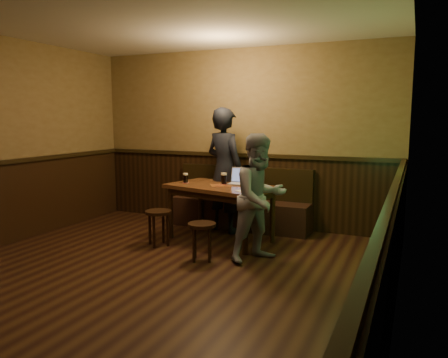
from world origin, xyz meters
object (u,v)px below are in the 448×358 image
stool_left (158,218)px  pint_left (186,178)px  stool_right (202,231)px  pint_mid (224,179)px  person_suit (225,170)px  laptop (241,180)px  pint_right (251,182)px  pub_table (221,193)px  bench (241,208)px  person_grey (260,198)px

stool_left → pint_left: 0.75m
stool_right → pint_mid: bearing=98.7°
pint_left → person_suit: bearing=50.0°
pint_left → laptop: size_ratio=0.42×
pint_mid → person_suit: (-0.15, 0.38, 0.07)m
stool_left → pint_right: size_ratio=2.78×
stool_right → pint_mid: (-0.15, 1.00, 0.50)m
pub_table → pint_right: pint_right is taller
pub_table → pint_left: bearing=-167.0°
bench → stool_right: (0.16, -1.67, 0.06)m
bench → pint_left: bench is taller
bench → stool_right: size_ratio=4.77×
pint_mid → pint_right: (0.49, -0.22, 0.00)m
stool_right → person_suit: person_suit is taller
pint_left → person_suit: size_ratio=0.08×
bench → stool_left: bearing=-116.1°
bench → laptop: laptop is taller
pint_right → person_suit: size_ratio=0.09×
pub_table → pint_left: 0.58m
person_suit → person_grey: (0.94, -1.09, -0.17)m
stool_left → person_suit: (0.51, 1.06, 0.55)m
stool_right → person_grey: bearing=24.6°
stool_left → person_suit: person_suit is taller
stool_left → stool_right: bearing=-21.4°
person_suit → pub_table: bearing=128.0°
stool_left → laptop: size_ratio=1.41×
stool_left → person_suit: bearing=64.1°
pub_table → laptop: 0.35m
pub_table → person_suit: 0.57m
stool_left → pint_mid: (0.67, 0.68, 0.48)m
stool_right → pint_left: (-0.71, 0.90, 0.49)m
person_suit → pint_right: bearing=158.3°
bench → pint_left: (-0.56, -0.78, 0.55)m
bench → laptop: size_ratio=6.45×
stool_left → person_grey: bearing=-1.1°
stool_left → stool_right: 0.88m
laptop → person_suit: bearing=139.7°
bench → stool_right: 1.68m
stool_right → person_suit: (-0.31, 1.38, 0.57)m
stool_right → bench: bearing=95.3°
stool_left → laptop: laptop is taller
stool_left → pint_left: (0.11, 0.57, 0.47)m
bench → pub_table: bench is taller
pub_table → pint_left: pint_left is taller
stool_right → laptop: (0.07, 1.10, 0.48)m
bench → person_grey: size_ratio=1.43×
person_suit → person_grey: bearing=151.9°
stool_right → pint_left: pint_left is taller
pint_left → pint_mid: bearing=11.0°
pint_mid → person_suit: 0.41m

